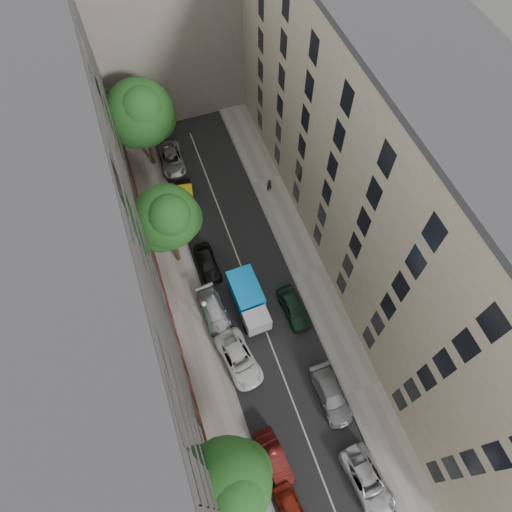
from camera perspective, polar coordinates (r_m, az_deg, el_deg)
name	(u,v)px	position (r m, az deg, el deg)	size (l,w,h in m)	color
ground	(250,289)	(39.92, -0.77, -4.19)	(120.00, 120.00, 0.00)	#4C4C49
road_surface	(250,289)	(39.91, -0.77, -4.19)	(8.00, 44.00, 0.02)	black
sidewalk_left	(189,308)	(39.50, -8.38, -6.49)	(3.00, 44.00, 0.15)	gray
sidewalk_right	(308,270)	(40.94, 6.53, -1.81)	(3.00, 44.00, 0.15)	gray
building_left	(87,273)	(31.30, -20.41, -2.02)	(8.00, 44.00, 20.00)	#474543
building_right	(392,184)	(34.80, 16.62, 8.66)	(8.00, 44.00, 20.00)	#B8A78F
building_endcap	(157,10)	(52.31, -12.30, 27.87)	(18.00, 12.00, 18.00)	gray
tarp_truck	(249,300)	(37.97, -0.89, -5.52)	(2.33, 5.49, 2.51)	black
car_left_0	(293,512)	(35.40, 4.61, -29.25)	(1.52, 3.78, 1.29)	maroon
car_left_1	(274,457)	(35.51, 2.27, -23.82)	(1.43, 4.10, 1.35)	#49100E
car_left_2	(239,359)	(36.91, -2.15, -12.75)	(2.37, 5.13, 1.43)	silver
car_left_3	(214,311)	(38.51, -5.30, -6.85)	(1.88, 4.63, 1.34)	#B5B6BA
car_left_4	(207,263)	(40.57, -6.09, -0.84)	(1.66, 4.13, 1.41)	black
car_left_5	(185,198)	(44.79, -8.85, 7.20)	(1.49, 4.26, 1.40)	black
car_left_6	(172,159)	(48.17, -10.46, 11.79)	(2.24, 4.87, 1.35)	silver
car_right_0	(368,481)	(36.19, 13.77, -25.65)	(2.27, 4.93, 1.37)	#B5B5BA
car_right_1	(331,395)	(36.62, 9.36, -16.81)	(1.94, 4.77, 1.39)	slate
car_right_2	(294,308)	(38.53, 4.74, -6.47)	(1.71, 4.26, 1.45)	#142E21
tree_near	(230,485)	(30.53, -3.31, -26.64)	(5.65, 5.43, 8.27)	#382619
tree_mid	(168,219)	(36.39, -10.92, 4.54)	(5.52, 5.28, 9.46)	#382619
tree_far	(142,115)	(44.40, -14.09, 16.68)	(6.36, 6.24, 9.81)	#382619
lamp_post	(207,317)	(34.39, -6.14, -7.64)	(0.36, 0.36, 6.80)	#1B603C
pedestrian	(269,185)	(44.99, 1.64, 8.85)	(0.55, 0.36, 1.50)	black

